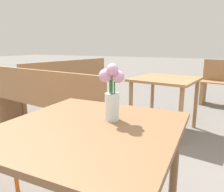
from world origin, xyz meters
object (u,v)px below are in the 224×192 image
object	(u,v)px
bench_near	(44,101)
flower_vase	(112,93)
table_front	(89,144)
table_back	(165,87)
bench_far	(67,80)

from	to	relation	value
bench_near	flower_vase	bearing A→B (deg)	-34.24
table_front	bench_near	distance (m)	1.63
flower_vase	bench_near	xyz separation A→B (m)	(-1.33, 0.90, -0.40)
table_back	bench_near	bearing A→B (deg)	-143.97
flower_vase	table_back	bearing A→B (deg)	93.23
bench_near	table_back	bearing A→B (deg)	36.03
bench_far	table_back	size ratio (longest dim) A/B	2.28
bench_near	bench_far	xyz separation A→B (m)	(-0.70, 1.36, 0.00)
table_front	table_back	xyz separation A→B (m)	(-0.03, 1.92, -0.03)
table_front	flower_vase	distance (m)	0.29
bench_near	bench_far	distance (m)	1.53
bench_near	bench_far	world-z (taller)	same
table_back	flower_vase	bearing A→B (deg)	-86.77
bench_near	table_front	bearing A→B (deg)	-39.22
bench_far	table_front	bearing A→B (deg)	-50.52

